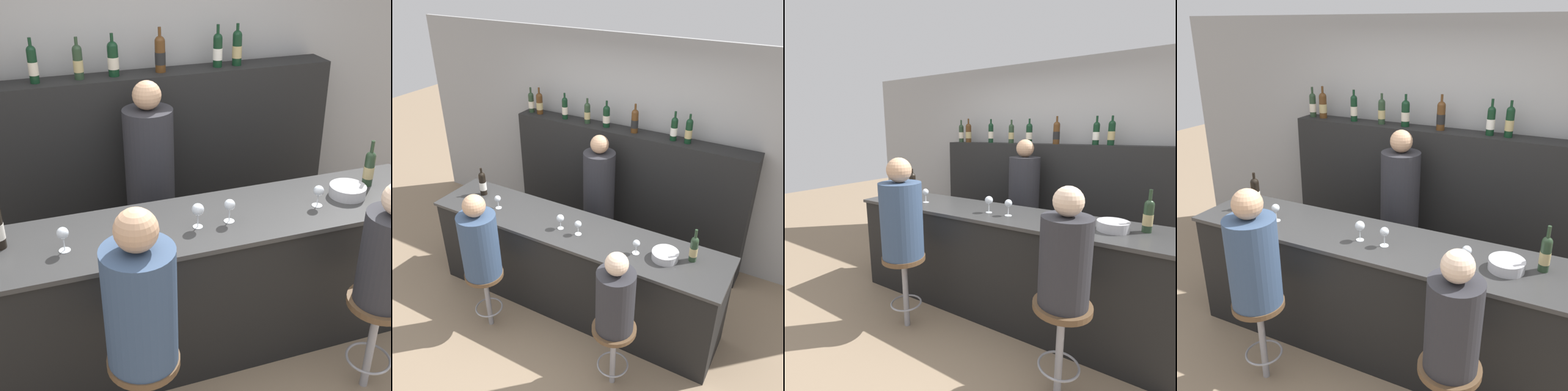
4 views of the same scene
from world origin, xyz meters
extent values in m
plane|color=#8C755B|center=(0.00, 0.00, 0.00)|extent=(16.00, 16.00, 0.00)
cube|color=#9E9E9E|center=(0.00, 1.78, 1.30)|extent=(6.40, 0.05, 2.60)
cube|color=black|center=(0.00, 0.31, 0.48)|extent=(3.06, 0.62, 0.97)
cube|color=#333333|center=(0.00, 0.31, 0.98)|extent=(3.10, 0.66, 0.03)
cube|color=black|center=(0.00, 1.56, 0.79)|extent=(2.91, 0.28, 1.58)
cylinder|color=#233823|center=(1.19, 0.40, 1.10)|extent=(0.07, 0.07, 0.21)
cylinder|color=tan|center=(1.19, 0.40, 1.09)|extent=(0.07, 0.07, 0.08)
sphere|color=#233823|center=(1.19, 0.40, 1.21)|extent=(0.07, 0.07, 0.07)
cylinder|color=#233823|center=(1.19, 0.40, 1.27)|extent=(0.02, 0.02, 0.10)
cylinder|color=black|center=(-0.85, 1.56, 1.70)|extent=(0.07, 0.07, 0.23)
cylinder|color=beige|center=(-0.85, 1.56, 1.69)|extent=(0.07, 0.07, 0.09)
sphere|color=black|center=(-0.85, 1.56, 1.81)|extent=(0.07, 0.07, 0.07)
cylinder|color=black|center=(-0.85, 1.56, 1.86)|extent=(0.02, 0.02, 0.07)
cylinder|color=#233823|center=(-0.54, 1.56, 1.69)|extent=(0.07, 0.07, 0.21)
cylinder|color=tan|center=(-0.54, 1.56, 1.68)|extent=(0.07, 0.07, 0.08)
sphere|color=#233823|center=(-0.54, 1.56, 1.79)|extent=(0.07, 0.07, 0.07)
cylinder|color=#233823|center=(-0.54, 1.56, 1.85)|extent=(0.02, 0.02, 0.07)
cylinder|color=black|center=(-0.29, 1.56, 1.69)|extent=(0.08, 0.08, 0.21)
cylinder|color=beige|center=(-0.29, 1.56, 1.68)|extent=(0.08, 0.08, 0.08)
sphere|color=black|center=(-0.29, 1.56, 1.80)|extent=(0.08, 0.08, 0.08)
cylinder|color=black|center=(-0.29, 1.56, 1.85)|extent=(0.02, 0.02, 0.08)
cylinder|color=#4C2D14|center=(0.07, 1.56, 1.70)|extent=(0.08, 0.08, 0.23)
cylinder|color=black|center=(0.07, 1.56, 1.69)|extent=(0.08, 0.08, 0.09)
sphere|color=#4C2D14|center=(0.07, 1.56, 1.81)|extent=(0.08, 0.08, 0.08)
cylinder|color=#4C2D14|center=(0.07, 1.56, 1.87)|extent=(0.02, 0.02, 0.09)
cylinder|color=black|center=(0.53, 1.56, 1.69)|extent=(0.07, 0.07, 0.22)
cylinder|color=white|center=(0.53, 1.56, 1.68)|extent=(0.07, 0.07, 0.09)
sphere|color=black|center=(0.53, 1.56, 1.80)|extent=(0.07, 0.07, 0.07)
cylinder|color=black|center=(0.53, 1.56, 1.86)|extent=(0.02, 0.02, 0.09)
cylinder|color=black|center=(0.69, 1.56, 1.70)|extent=(0.07, 0.07, 0.23)
cylinder|color=tan|center=(0.69, 1.56, 1.69)|extent=(0.08, 0.08, 0.09)
sphere|color=black|center=(0.69, 1.56, 1.82)|extent=(0.07, 0.07, 0.07)
cylinder|color=black|center=(0.69, 1.56, 1.87)|extent=(0.02, 0.02, 0.07)
cylinder|color=silver|center=(-0.87, 0.25, 1.00)|extent=(0.06, 0.06, 0.00)
cylinder|color=silver|center=(-0.87, 0.25, 1.04)|extent=(0.01, 0.01, 0.08)
sphere|color=silver|center=(-0.87, 0.25, 1.11)|extent=(0.07, 0.07, 0.07)
cylinder|color=silver|center=(-0.09, 0.25, 1.00)|extent=(0.06, 0.06, 0.00)
cylinder|color=silver|center=(-0.09, 0.25, 1.04)|extent=(0.01, 0.01, 0.08)
sphere|color=silver|center=(-0.09, 0.25, 1.12)|extent=(0.07, 0.07, 0.07)
cylinder|color=silver|center=(0.11, 0.25, 1.00)|extent=(0.06, 0.06, 0.00)
cylinder|color=silver|center=(0.11, 0.25, 1.04)|extent=(0.01, 0.01, 0.08)
sphere|color=silver|center=(0.11, 0.25, 1.11)|extent=(0.07, 0.07, 0.07)
cylinder|color=silver|center=(0.71, 0.25, 1.00)|extent=(0.07, 0.07, 0.00)
cylinder|color=silver|center=(0.71, 0.25, 1.04)|extent=(0.01, 0.01, 0.07)
sphere|color=silver|center=(0.71, 0.25, 1.10)|extent=(0.07, 0.07, 0.07)
cylinder|color=#B7B7BC|center=(0.97, 0.30, 1.03)|extent=(0.24, 0.24, 0.07)
cylinder|color=brown|center=(-0.59, -0.36, 0.65)|extent=(0.37, 0.37, 0.04)
cylinder|color=#334766|center=(-0.59, -0.36, 1.00)|extent=(0.35, 0.35, 0.64)
sphere|color=tan|center=(-0.59, -0.36, 1.42)|extent=(0.21, 0.21, 0.21)
cylinder|color=gray|center=(0.81, -0.36, 0.32)|extent=(0.05, 0.05, 0.63)
torus|color=gray|center=(0.81, -0.36, 0.22)|extent=(0.28, 0.28, 0.02)
cylinder|color=brown|center=(0.81, -0.36, 0.65)|extent=(0.37, 0.37, 0.04)
cylinder|color=#28282D|center=(0.81, -0.36, 0.96)|extent=(0.31, 0.31, 0.56)
cylinder|color=#28282D|center=(-0.15, 1.14, 0.72)|extent=(0.36, 0.36, 1.44)
sphere|color=tan|center=(-0.15, 1.14, 1.55)|extent=(0.20, 0.20, 0.20)
camera|label=1|loc=(-1.01, -2.37, 2.66)|focal=50.00mm
camera|label=2|loc=(1.90, -2.70, 3.39)|focal=40.00mm
camera|label=3|loc=(1.31, -2.09, 1.73)|focal=28.00mm
camera|label=4|loc=(1.29, -2.32, 2.50)|focal=40.00mm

